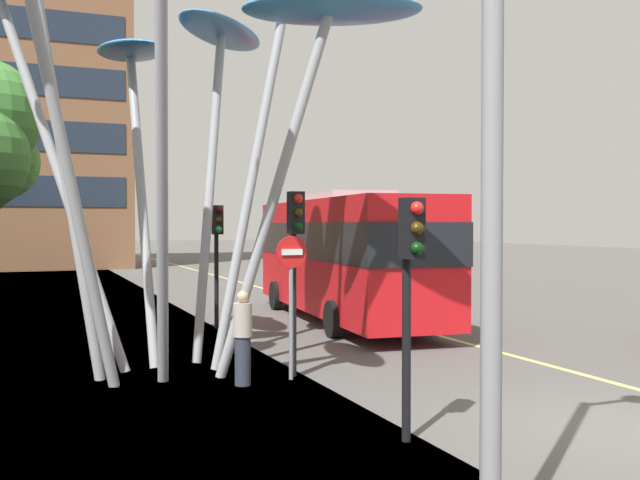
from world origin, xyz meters
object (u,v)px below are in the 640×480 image
red_bus (344,251)px  pedestrian (243,338)px  traffic_light_kerb_near (410,265)px  traffic_light_kerb_far (295,243)px  no_entry_sign (291,284)px  traffic_light_island_mid (217,239)px  leaf_sculpture (160,16)px

red_bus → pedestrian: bearing=-125.7°
traffic_light_kerb_near → traffic_light_kerb_far: size_ratio=0.92×
pedestrian → no_entry_sign: size_ratio=0.64×
traffic_light_island_mid → leaf_sculpture: bearing=-114.6°
red_bus → traffic_light_kerb_near: (-4.16, -11.48, 0.27)m
leaf_sculpture → pedestrian: 6.36m
traffic_light_kerb_near → traffic_light_island_mid: 11.22m
red_bus → traffic_light_island_mid: bearing=-176.2°
leaf_sculpture → traffic_light_kerb_far: bearing=-29.3°
traffic_light_kerb_far → pedestrian: (-1.11, -0.29, -1.70)m
leaf_sculpture → traffic_light_island_mid: bearing=65.4°
traffic_light_kerb_near → leaf_sculpture: bearing=111.4°
red_bus → no_entry_sign: 8.34m
leaf_sculpture → traffic_light_island_mid: leaf_sculpture is taller
traffic_light_kerb_near → traffic_light_island_mid: size_ratio=0.95×
traffic_light_kerb_far → leaf_sculpture: bearing=150.7°
traffic_light_kerb_far → no_entry_sign: size_ratio=1.31×
traffic_light_kerb_far → pedestrian: 2.05m
leaf_sculpture → no_entry_sign: 5.74m
traffic_light_island_mid → no_entry_sign: bearing=-92.7°
traffic_light_kerb_far → red_bus: bearing=59.5°
red_bus → no_entry_sign: size_ratio=4.19×
traffic_light_kerb_near → red_bus: bearing=70.1°
red_bus → traffic_light_kerb_near: 12.21m
leaf_sculpture → traffic_light_kerb_far: leaf_sculpture is taller
pedestrian → no_entry_sign: no_entry_sign is taller
traffic_light_kerb_far → traffic_light_island_mid: bearing=88.4°
red_bus → pedestrian: 9.06m
pedestrian → traffic_light_kerb_near: bearing=-75.5°
red_bus → leaf_sculpture: (-6.42, -5.70, 4.80)m
no_entry_sign → traffic_light_kerb_far: bearing=50.8°
red_bus → leaf_sculpture: bearing=-138.4°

